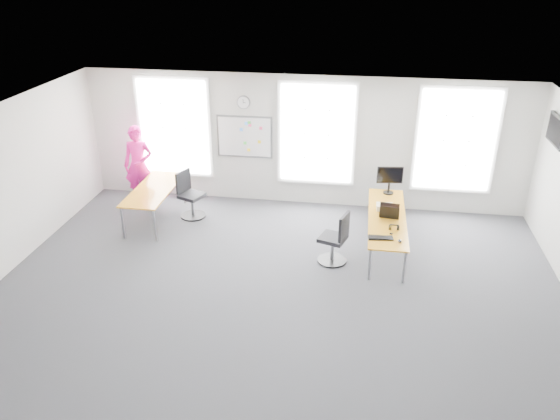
% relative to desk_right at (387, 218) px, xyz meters
% --- Properties ---
extents(floor, '(10.00, 10.00, 0.00)m').
position_rel_desk_right_xyz_m(floor, '(-1.89, -2.14, -0.62)').
color(floor, '#2B2B30').
rests_on(floor, ground).
extents(ceiling, '(10.00, 10.00, 0.00)m').
position_rel_desk_right_xyz_m(ceiling, '(-1.89, -2.14, 2.38)').
color(ceiling, white).
rests_on(ceiling, ground).
extents(wall_back, '(10.00, 0.00, 10.00)m').
position_rel_desk_right_xyz_m(wall_back, '(-1.89, 1.86, 0.88)').
color(wall_back, silver).
rests_on(wall_back, ground).
extents(wall_front, '(10.00, 0.00, 10.00)m').
position_rel_desk_right_xyz_m(wall_front, '(-1.89, -6.14, 0.88)').
color(wall_front, silver).
rests_on(wall_front, ground).
extents(window_left, '(1.60, 0.06, 2.20)m').
position_rel_desk_right_xyz_m(window_left, '(-4.89, 1.83, 1.08)').
color(window_left, silver).
rests_on(window_left, wall_back).
extents(window_mid, '(1.60, 0.06, 2.20)m').
position_rel_desk_right_xyz_m(window_mid, '(-1.59, 1.83, 1.08)').
color(window_mid, silver).
rests_on(window_mid, wall_back).
extents(window_right, '(1.60, 0.06, 2.20)m').
position_rel_desk_right_xyz_m(window_right, '(1.41, 1.83, 1.08)').
color(window_right, silver).
rests_on(window_right, wall_back).
extents(desk_right, '(0.73, 2.73, 0.66)m').
position_rel_desk_right_xyz_m(desk_right, '(0.00, 0.00, 0.00)').
color(desk_right, '#B5791A').
rests_on(desk_right, ground).
extents(desk_left, '(0.81, 2.02, 0.74)m').
position_rel_desk_right_xyz_m(desk_left, '(-4.97, 0.45, 0.06)').
color(desk_left, '#B5791A').
rests_on(desk_left, ground).
extents(chair_right, '(0.59, 0.59, 1.03)m').
position_rel_desk_right_xyz_m(chair_right, '(-0.95, -0.78, -0.17)').
color(chair_right, black).
rests_on(chair_right, ground).
extents(chair_left, '(0.62, 0.61, 1.05)m').
position_rel_desk_right_xyz_m(chair_left, '(-4.28, 0.74, -0.16)').
color(chair_left, black).
rests_on(chair_left, ground).
extents(person, '(0.72, 0.51, 1.85)m').
position_rel_desk_right_xyz_m(person, '(-5.63, 1.28, 0.31)').
color(person, '#EC188E').
rests_on(person, ground).
extents(whiteboard, '(1.20, 0.03, 0.90)m').
position_rel_desk_right_xyz_m(whiteboard, '(-3.24, 1.83, 0.93)').
color(whiteboard, white).
rests_on(whiteboard, wall_back).
extents(wall_clock, '(0.30, 0.04, 0.30)m').
position_rel_desk_right_xyz_m(wall_clock, '(-3.24, 1.83, 1.73)').
color(wall_clock, gray).
rests_on(wall_clock, wall_back).
extents(tv, '(0.06, 0.90, 0.55)m').
position_rel_desk_right_xyz_m(tv, '(3.06, 0.86, 1.68)').
color(tv, black).
rests_on(tv, wall_right).
extents(keyboard, '(0.47, 0.22, 0.02)m').
position_rel_desk_right_xyz_m(keyboard, '(-0.14, -0.94, 0.05)').
color(keyboard, black).
rests_on(keyboard, desk_right).
extents(mouse, '(0.09, 0.12, 0.04)m').
position_rel_desk_right_xyz_m(mouse, '(0.20, -1.02, 0.06)').
color(mouse, black).
rests_on(mouse, desk_right).
extents(lens_cap, '(0.07, 0.07, 0.01)m').
position_rel_desk_right_xyz_m(lens_cap, '(0.06, -0.73, 0.05)').
color(lens_cap, black).
rests_on(lens_cap, desk_right).
extents(headphones, '(0.19, 0.10, 0.11)m').
position_rel_desk_right_xyz_m(headphones, '(0.10, -0.55, 0.09)').
color(headphones, black).
rests_on(headphones, desk_right).
extents(laptop_sleeve, '(0.38, 0.25, 0.30)m').
position_rel_desk_right_xyz_m(laptop_sleeve, '(0.03, -0.09, 0.19)').
color(laptop_sleeve, black).
rests_on(laptop_sleeve, desk_right).
extents(paper_stack, '(0.33, 0.25, 0.11)m').
position_rel_desk_right_xyz_m(paper_stack, '(-0.05, 0.32, 0.10)').
color(paper_stack, beige).
rests_on(paper_stack, desk_right).
extents(monitor, '(0.55, 0.22, 0.61)m').
position_rel_desk_right_xyz_m(monitor, '(0.05, 1.15, 0.41)').
color(monitor, black).
rests_on(monitor, desk_right).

